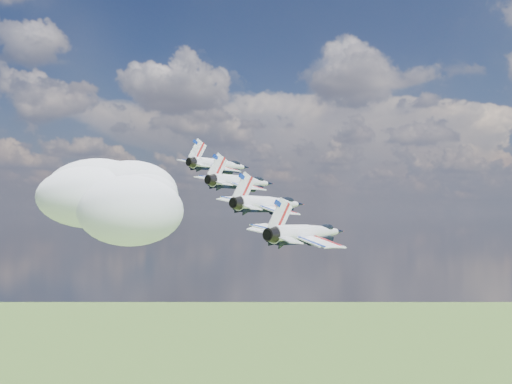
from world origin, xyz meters
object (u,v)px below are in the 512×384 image
at_px(jet_1, 243,182).
at_px(jet_2, 271,204).
at_px(jet_0, 221,165).
at_px(jet_3, 309,233).

relative_size(jet_1, jet_2, 1.00).
bearing_deg(jet_1, jet_2, -29.68).
height_order(jet_0, jet_1, jet_0).
distance_m(jet_2, jet_3, 12.63).
bearing_deg(jet_0, jet_3, -29.68).
xyz_separation_m(jet_0, jet_3, (24.61, -26.63, -10.98)).
bearing_deg(jet_2, jet_1, 150.32).
bearing_deg(jet_3, jet_2, 150.32).
height_order(jet_2, jet_3, jet_2).
bearing_deg(jet_3, jet_1, 150.32).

